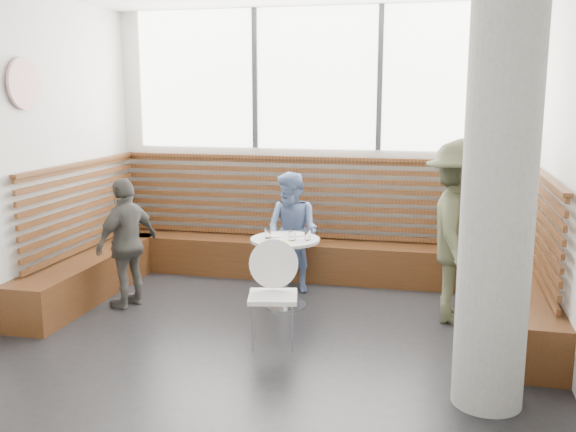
% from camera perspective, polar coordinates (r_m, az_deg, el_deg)
% --- Properties ---
extents(room, '(5.00, 5.00, 3.20)m').
position_cam_1_polar(room, '(5.37, -2.41, 4.35)').
color(room, silver).
rests_on(room, ground).
extents(booth, '(5.00, 2.50, 1.44)m').
position_cam_1_polar(booth, '(7.28, 1.38, -3.46)').
color(booth, '#422410').
rests_on(booth, ground).
extents(concrete_column, '(0.50, 0.50, 3.20)m').
position_cam_1_polar(concrete_column, '(4.60, 18.28, 2.68)').
color(concrete_column, gray).
rests_on(concrete_column, ground).
extents(wall_art, '(0.03, 0.50, 0.50)m').
position_cam_1_polar(wall_art, '(6.76, -22.41, 10.83)').
color(wall_art, white).
rests_on(wall_art, room).
extents(cafe_table, '(0.72, 0.72, 0.74)m').
position_cam_1_polar(cafe_table, '(6.67, -0.26, -3.75)').
color(cafe_table, silver).
rests_on(cafe_table, ground).
extents(cafe_chair, '(0.44, 0.43, 0.92)m').
position_cam_1_polar(cafe_chair, '(5.71, -1.17, -6.12)').
color(cafe_chair, white).
rests_on(cafe_chair, ground).
extents(adult_man, '(0.67, 1.16, 1.79)m').
position_cam_1_polar(adult_man, '(6.40, 14.94, -1.37)').
color(adult_man, '#464A31').
rests_on(adult_man, ground).
extents(child_back, '(0.80, 0.72, 1.35)m').
position_cam_1_polar(child_back, '(7.18, 0.40, -1.48)').
color(child_back, '#6078A8').
rests_on(child_back, ground).
extents(child_left, '(0.58, 0.86, 1.36)m').
position_cam_1_polar(child_left, '(6.88, -14.10, -2.32)').
color(child_left, '#4E4C46').
rests_on(child_left, ground).
extents(plate_near, '(0.18, 0.18, 0.01)m').
position_cam_1_polar(plate_near, '(6.72, -1.18, -1.75)').
color(plate_near, white).
rests_on(plate_near, cafe_table).
extents(plate_far, '(0.21, 0.21, 0.01)m').
position_cam_1_polar(plate_far, '(6.77, 0.80, -1.64)').
color(plate_far, white).
rests_on(plate_far, cafe_table).
extents(glass_left, '(0.07, 0.07, 0.10)m').
position_cam_1_polar(glass_left, '(6.62, -1.80, -1.54)').
color(glass_left, white).
rests_on(glass_left, cafe_table).
extents(glass_mid, '(0.07, 0.07, 0.11)m').
position_cam_1_polar(glass_mid, '(6.52, 0.37, -1.68)').
color(glass_mid, white).
rests_on(glass_mid, cafe_table).
extents(glass_right, '(0.07, 0.07, 0.10)m').
position_cam_1_polar(glass_right, '(6.54, 1.75, -1.70)').
color(glass_right, white).
rests_on(glass_right, cafe_table).
extents(menu_card, '(0.22, 0.19, 0.00)m').
position_cam_1_polar(menu_card, '(6.47, -0.58, -2.29)').
color(menu_card, '#A5C64C').
rests_on(menu_card, cafe_table).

